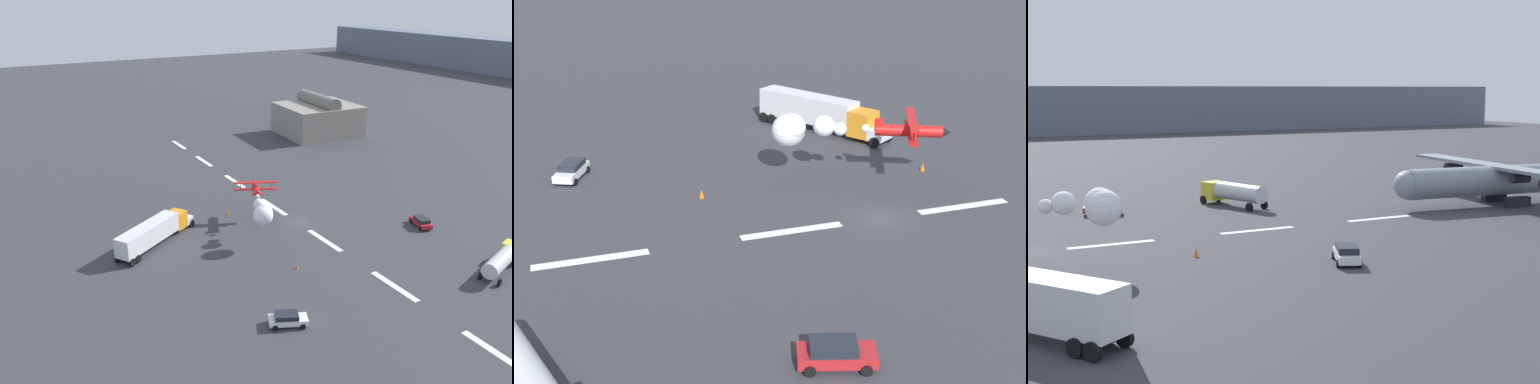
# 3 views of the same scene
# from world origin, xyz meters

# --- Properties ---
(runway_stripe_4) EXTENTS (8.00, 0.90, 0.01)m
(runway_stripe_4) POSITION_xyz_m (7.38, 0.00, 0.01)
(runway_stripe_4) COLOR white
(runway_stripe_4) RESTS_ON ground
(runway_stripe_5) EXTENTS (8.00, 0.90, 0.01)m
(runway_stripe_5) POSITION_xyz_m (22.15, 0.00, 0.01)
(runway_stripe_5) COLOR white
(runway_stripe_5) RESTS_ON ground
(runway_stripe_6) EXTENTS (8.00, 0.90, 0.01)m
(runway_stripe_6) POSITION_xyz_m (36.92, 0.00, 0.01)
(runway_stripe_6) COLOR white
(runway_stripe_6) RESTS_ON ground
(cargo_transport_plane) EXTENTS (27.32, 34.45, 10.80)m
(cargo_transport_plane) POSITION_xyz_m (54.76, 1.55, 3.20)
(cargo_transport_plane) COLOR gray
(cargo_transport_plane) RESTS_ON ground
(stunt_biplane_red) EXTENTS (14.02, 8.89, 3.00)m
(stunt_biplane_red) POSITION_xyz_m (2.70, -8.17, 5.11)
(stunt_biplane_red) COLOR red
(fuel_tanker_truck) EXTENTS (5.46, 9.91, 2.90)m
(fuel_tanker_truck) POSITION_xyz_m (26.12, 15.15, 1.75)
(fuel_tanker_truck) COLOR yellow
(fuel_tanker_truck) RESTS_ON ground
(followme_car_yellow) EXTENTS (3.45, 4.72, 1.52)m
(followme_car_yellow) POSITION_xyz_m (22.48, -16.17, 0.81)
(followme_car_yellow) COLOR white
(followme_car_yellow) RESTS_ON ground
(airport_staff_sedan) EXTENTS (4.59, 2.96, 1.52)m
(airport_staff_sedan) POSITION_xyz_m (10.69, 16.21, 0.81)
(airport_staff_sedan) COLOR #B21E23
(airport_staff_sedan) RESTS_ON ground
(traffic_cone_far) EXTENTS (0.44, 0.44, 0.75)m
(traffic_cone_far) POSITION_xyz_m (12.44, -8.28, 0.38)
(traffic_cone_far) COLOR orange
(traffic_cone_far) RESTS_ON ground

